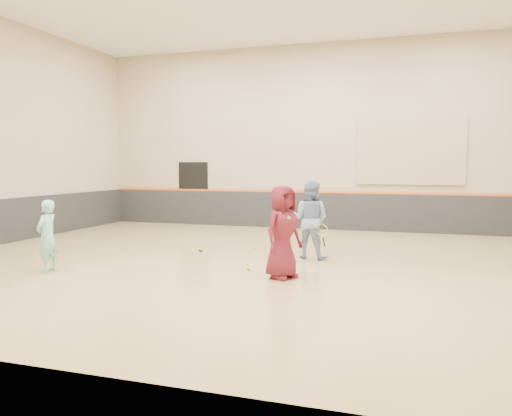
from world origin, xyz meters
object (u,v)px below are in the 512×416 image
(instructor, at_px, (310,219))
(spare_racket, at_px, (197,248))
(young_man, at_px, (283,232))
(girl, at_px, (47,236))

(instructor, distance_m, spare_racket, 3.03)
(instructor, bearing_deg, young_man, 98.17)
(instructor, relative_size, spare_racket, 2.46)
(girl, distance_m, spare_racket, 3.76)
(instructor, relative_size, young_man, 1.02)
(girl, relative_size, instructor, 0.81)
(young_man, distance_m, spare_racket, 3.78)
(girl, distance_m, instructor, 5.54)
(instructor, height_order, young_man, instructor)
(spare_racket, bearing_deg, girl, -118.11)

